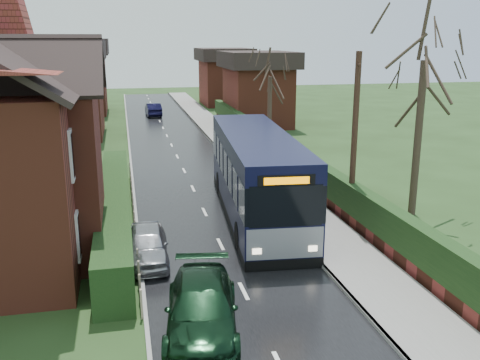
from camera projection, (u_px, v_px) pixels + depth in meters
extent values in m
plane|color=#2C4D21|center=(231.00, 266.00, 18.49)|extent=(140.00, 140.00, 0.00)
cube|color=black|center=(193.00, 189.00, 27.92)|extent=(6.00, 100.00, 0.02)
cube|color=slate|center=(271.00, 183.00, 28.79)|extent=(2.50, 100.00, 0.14)
cube|color=gray|center=(250.00, 184.00, 28.54)|extent=(0.12, 100.00, 0.14)
cube|color=gray|center=(134.00, 191.00, 27.28)|extent=(0.12, 100.00, 0.10)
cube|color=black|center=(115.00, 208.00, 22.19)|extent=(1.20, 16.00, 1.60)
cube|color=brown|center=(299.00, 177.00, 29.05)|extent=(0.30, 50.00, 0.60)
cube|color=black|center=(299.00, 161.00, 28.82)|extent=(0.60, 50.00, 1.20)
cube|color=brown|center=(63.00, 176.00, 18.46)|extent=(2.50, 4.00, 6.00)
cube|color=brown|center=(6.00, 0.00, 22.96)|extent=(0.90, 1.40, 2.20)
cube|color=silver|center=(79.00, 233.00, 17.05)|extent=(0.08, 1.20, 1.60)
cube|color=black|center=(80.00, 233.00, 17.05)|extent=(0.03, 0.95, 1.35)
cube|color=silver|center=(72.00, 154.00, 16.38)|extent=(0.08, 1.20, 1.60)
cube|color=black|center=(73.00, 153.00, 16.39)|extent=(0.03, 0.95, 1.35)
cube|color=silver|center=(86.00, 198.00, 20.82)|extent=(0.08, 1.20, 1.60)
cube|color=black|center=(87.00, 198.00, 20.83)|extent=(0.03, 0.95, 1.35)
cube|color=silver|center=(81.00, 132.00, 20.16)|extent=(0.08, 1.20, 1.60)
cube|color=black|center=(82.00, 132.00, 20.16)|extent=(0.03, 0.95, 1.35)
cube|color=silver|center=(91.00, 173.00, 24.60)|extent=(0.08, 1.20, 1.60)
cube|color=black|center=(92.00, 173.00, 24.61)|extent=(0.03, 0.95, 1.35)
cube|color=silver|center=(87.00, 117.00, 23.93)|extent=(0.08, 1.20, 1.60)
cube|color=black|center=(88.00, 117.00, 23.94)|extent=(0.03, 0.95, 1.35)
cube|color=silver|center=(94.00, 162.00, 26.96)|extent=(0.08, 1.20, 1.60)
cube|color=black|center=(94.00, 161.00, 26.97)|extent=(0.03, 0.95, 1.35)
cube|color=silver|center=(90.00, 110.00, 26.29)|extent=(0.08, 1.20, 1.60)
cube|color=black|center=(90.00, 110.00, 26.30)|extent=(0.03, 0.95, 1.35)
cube|color=black|center=(256.00, 193.00, 23.59)|extent=(3.73, 12.20, 1.24)
cube|color=black|center=(256.00, 165.00, 23.26)|extent=(3.74, 12.20, 1.31)
cube|color=black|center=(257.00, 142.00, 23.00)|extent=(3.73, 12.20, 0.72)
cube|color=black|center=(256.00, 211.00, 23.80)|extent=(3.73, 12.20, 0.38)
cube|color=gray|center=(285.00, 243.00, 17.89)|extent=(2.62, 0.34, 1.09)
cube|color=black|center=(286.00, 206.00, 17.53)|extent=(2.45, 0.29, 1.42)
cube|color=black|center=(286.00, 180.00, 17.30)|extent=(1.91, 0.24, 0.38)
cube|color=#FF8C00|center=(287.00, 181.00, 17.26)|extent=(1.50, 0.17, 0.24)
cube|color=black|center=(284.00, 264.00, 18.07)|extent=(2.68, 0.36, 0.33)
cube|color=#FFF2CC|center=(257.00, 251.00, 17.77)|extent=(0.31, 0.08, 0.20)
cube|color=#FFF2CC|center=(313.00, 248.00, 18.01)|extent=(0.31, 0.08, 0.20)
cylinder|color=black|center=(240.00, 235.00, 19.87)|extent=(0.39, 1.07, 1.05)
cylinder|color=black|center=(305.00, 232.00, 20.19)|extent=(0.39, 1.07, 1.05)
cylinder|color=black|center=(220.00, 182.00, 27.24)|extent=(0.39, 1.07, 1.05)
cylinder|color=black|center=(268.00, 180.00, 27.55)|extent=(0.39, 1.07, 1.05)
imported|color=#AEADB2|center=(147.00, 245.00, 18.69)|extent=(1.58, 3.69, 1.24)
imported|color=black|center=(202.00, 308.00, 14.18)|extent=(2.59, 4.90, 1.35)
imported|color=black|center=(153.00, 110.00, 53.86)|extent=(1.56, 4.05, 1.31)
cylinder|color=slate|center=(290.00, 177.00, 24.61)|extent=(0.08, 0.08, 2.85)
cube|color=silver|center=(291.00, 151.00, 24.30)|extent=(0.12, 0.43, 0.33)
cube|color=silver|center=(290.00, 160.00, 24.40)|extent=(0.10, 0.39, 0.28)
cylinder|color=black|center=(354.00, 141.00, 21.78)|extent=(0.24, 0.24, 7.14)
cube|color=black|center=(359.00, 64.00, 20.99)|extent=(0.33, 0.91, 0.08)
cylinder|color=#36291F|center=(418.00, 140.00, 23.02)|extent=(0.32, 0.32, 6.74)
cylinder|color=#33261E|center=(269.00, 117.00, 34.95)|extent=(0.28, 0.28, 5.24)
cylinder|color=#3E3325|center=(35.00, 112.00, 32.85)|extent=(0.30, 0.30, 6.47)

